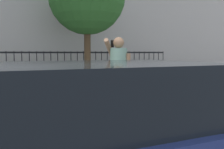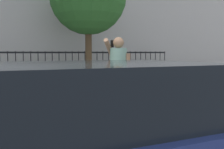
{
  "view_description": "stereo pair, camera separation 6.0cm",
  "coord_description": "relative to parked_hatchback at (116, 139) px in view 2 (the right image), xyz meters",
  "views": [
    {
      "loc": [
        -1.39,
        -3.76,
        1.54
      ],
      "look_at": [
        1.09,
        1.23,
        1.08
      ],
      "focal_mm": 42.1,
      "sensor_mm": 36.0,
      "label": 1
    },
    {
      "loc": [
        -1.33,
        -3.79,
        1.54
      ],
      "look_at": [
        1.09,
        1.23,
        1.08
      ],
      "focal_mm": 42.1,
      "sensor_mm": 36.0,
      "label": 2
    }
  ],
  "objects": [
    {
      "name": "parked_hatchback",
      "position": [
        0.0,
        0.0,
        0.0
      ],
      "size": [
        4.24,
        1.94,
        1.45
      ],
      "color": "navy",
      "rests_on": "ground"
    },
    {
      "name": "pedestrian_on_phone",
      "position": [
        1.32,
        2.47,
        0.44
      ],
      "size": [
        0.7,
        0.67,
        1.7
      ],
      "color": "#936B4C",
      "rests_on": "sidewalk"
    },
    {
      "name": "sidewalk",
      "position": [
        0.21,
        3.76,
        -0.63
      ],
      "size": [
        28.0,
        4.4,
        0.15
      ],
      "primitive_type": "cube",
      "color": "#B2ADA3",
      "rests_on": "ground"
    },
    {
      "name": "street_bench",
      "position": [
        4.62,
        5.16,
        -0.05
      ],
      "size": [
        1.6,
        0.45,
        0.95
      ],
      "color": "brown",
      "rests_on": "sidewalk"
    },
    {
      "name": "iron_fence",
      "position": [
        0.21,
        7.46,
        0.32
      ],
      "size": [
        12.03,
        0.04,
        1.6
      ],
      "color": "black",
      "rests_on": "ground"
    }
  ]
}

